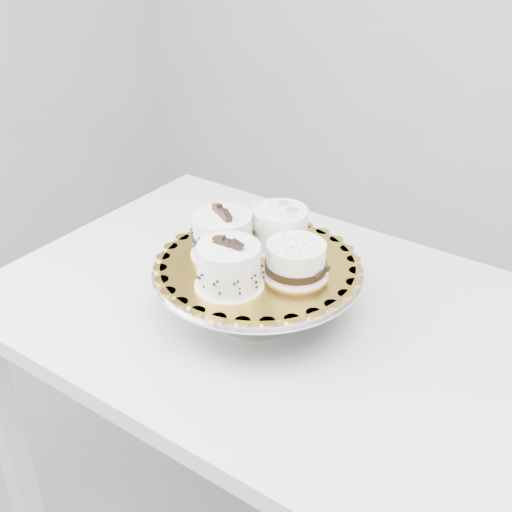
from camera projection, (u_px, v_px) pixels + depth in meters
The scene contains 7 objects.
table at pixel (284, 343), 1.27m from camera, with size 1.15×0.78×0.75m.
cake_stand at pixel (258, 280), 1.17m from camera, with size 0.38×0.38×0.10m.
cake_board at pixel (258, 264), 1.16m from camera, with size 0.35×0.35×0.01m, color gold.
cake_swirl at pixel (229, 267), 1.07m from camera, with size 0.12×0.12×0.09m.
cake_banded at pixel (223, 236), 1.17m from camera, with size 0.15×0.15×0.10m.
cake_dots at pixel (280, 227), 1.19m from camera, with size 0.12×0.12×0.08m.
cake_ribbon at pixel (296, 260), 1.11m from camera, with size 0.12×0.12×0.06m.
Camera 1 is at (0.40, -0.63, 1.46)m, focal length 45.00 mm.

